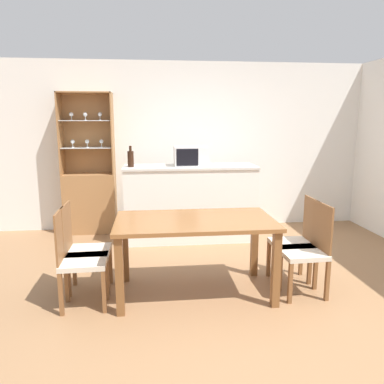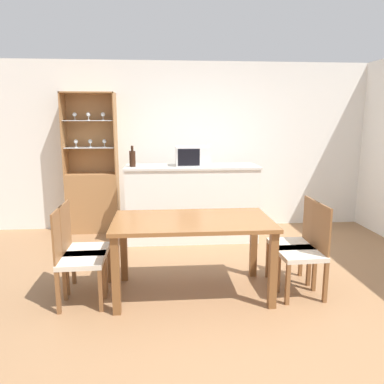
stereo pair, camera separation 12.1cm
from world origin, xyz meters
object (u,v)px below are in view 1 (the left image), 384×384
display_cabinet (90,192)px  microwave (191,156)px  dining_chair_side_right_far (297,242)px  dining_chair_side_right_near (307,250)px  dining_table (195,230)px  dining_chair_side_left_near (79,259)px  wine_bottle (131,158)px  dining_chair_side_left_far (83,250)px

display_cabinet → microwave: bearing=-19.3°
dining_chair_side_right_far → dining_chair_side_right_near: size_ratio=1.00×
dining_table → dining_chair_side_right_near: (1.08, -0.12, -0.20)m
display_cabinet → dining_chair_side_right_far: 3.19m
dining_chair_side_right_far → dining_chair_side_left_near: (-2.15, -0.25, 0.00)m
display_cabinet → dining_chair_side_left_near: display_cabinet is taller
display_cabinet → dining_chair_side_left_near: 2.36m
dining_chair_side_right_near → dining_chair_side_left_near: bearing=87.8°
dining_table → dining_chair_side_left_near: (-1.08, -0.13, -0.20)m
microwave → display_cabinet: bearing=160.7°
dining_chair_side_right_far → microwave: 1.98m
display_cabinet → microwave: (1.47, -0.51, 0.58)m
dining_chair_side_right_far → dining_chair_side_left_near: bearing=96.7°
display_cabinet → microwave: display_cabinet is taller
dining_chair_side_left_near → microwave: bearing=144.7°
display_cabinet → dining_chair_side_right_near: size_ratio=2.30×
display_cabinet → dining_chair_side_right_near: bearing=-44.2°
display_cabinet → dining_chair_side_right_near: (2.40, -2.34, -0.17)m
display_cabinet → dining_table: (1.33, -2.22, 0.03)m
dining_table → microwave: bearing=85.2°
dining_chair_side_right_near → wine_bottle: bearing=42.3°
dining_table → display_cabinet: bearing=120.9°
dining_table → dining_chair_side_right_far: (1.08, 0.13, -0.20)m
display_cabinet → dining_table: 2.59m
dining_chair_side_left_near → dining_chair_side_left_far: bearing=178.3°
dining_table → wine_bottle: bearing=112.2°
dining_table → dining_chair_side_right_far: bearing=6.6°
dining_chair_side_right_far → dining_chair_side_left_near: 2.17m
dining_chair_side_left_far → dining_chair_side_left_near: bearing=-0.3°
microwave → dining_chair_side_left_far: bearing=-127.7°
dining_chair_side_left_near → wine_bottle: (0.40, 1.78, 0.73)m
display_cabinet → wine_bottle: size_ratio=7.30×
dining_chair_side_left_far → wine_bottle: bearing=165.1°
dining_chair_side_right_near → dining_chair_side_left_far: bearing=81.1°
dining_chair_side_left_far → microwave: size_ratio=1.95×
dining_table → dining_chair_side_left_far: 1.10m
dining_chair_side_left_far → dining_chair_side_right_near: 2.17m
dining_chair_side_right_far → display_cabinet: bearing=49.0°
dining_table → dining_chair_side_left_near: bearing=-173.3°
dining_chair_side_right_far → wine_bottle: size_ratio=3.17×
dining_table → wine_bottle: wine_bottle is taller
display_cabinet → dining_chair_side_left_near: size_ratio=2.30×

